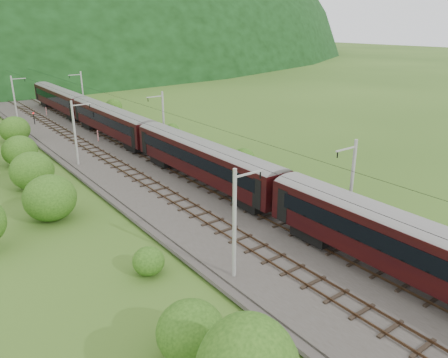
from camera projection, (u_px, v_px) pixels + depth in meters
ground at (296, 253)px, 34.42m from camera, size 600.00×600.00×0.00m
railbed at (221, 210)px, 41.92m from camera, size 14.00×220.00×0.30m
track_left at (200, 214)px, 40.50m from camera, size 2.40×220.00×0.27m
track_right at (241, 202)px, 43.20m from camera, size 2.40×220.00×0.27m
catenary_left at (75, 132)px, 53.63m from camera, size 2.54×192.28×8.00m
catenary_right at (163, 119)px, 60.49m from camera, size 2.54×192.28×8.00m
overhead_wires at (221, 140)px, 39.56m from camera, size 4.83×198.00×0.03m
train at (150, 132)px, 56.19m from camera, size 3.25×155.67×5.67m
hazard_post_near at (46, 111)px, 83.60m from camera, size 0.16×0.16×1.51m
hazard_post_far at (98, 136)px, 65.29m from camera, size 0.18×0.18×1.69m
signal at (34, 117)px, 75.92m from camera, size 0.23×0.23×2.07m
vegetation_left at (44, 194)px, 39.61m from camera, size 13.23×144.83×6.64m
vegetation_right at (294, 174)px, 48.40m from camera, size 5.46×104.39×2.87m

